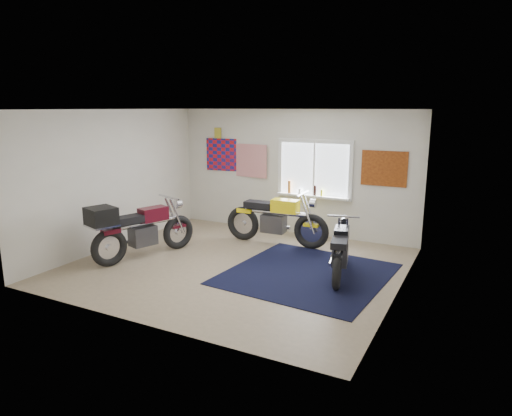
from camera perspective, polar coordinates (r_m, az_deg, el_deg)
The scene contains 10 objects.
ground at distance 8.13m, azimuth -2.39°, elevation -7.19°, with size 5.50×5.50×0.00m, color #9E896B.
room_shell at distance 7.73m, azimuth -2.50°, elevation 4.33°, with size 5.50×5.50×5.50m.
navy_rug at distance 7.77m, azimuth 6.44°, elevation -8.17°, with size 2.50×2.60×0.01m, color black.
window_assembly at distance 9.79m, azimuth 7.30°, elevation 4.36°, with size 1.66×0.17×1.26m.
oil_bottles at distance 9.87m, azimuth 5.75°, elevation 2.36°, with size 0.80×0.07×0.28m.
flag_display at distance 10.77m, azimuth -4.79°, elevation 9.33°, with size 1.60×0.10×1.17m.
triumph_poster at distance 9.38m, azimuth 15.72°, elevation 4.77°, with size 0.90×0.03×0.70m, color #A54C14.
yellow_triumph at distance 9.24m, azimuth 2.48°, elevation -1.59°, with size 2.21×0.66×1.11m.
black_chrome_bike at distance 7.67m, azimuth 10.48°, elevation -5.44°, with size 0.62×1.77×0.92m.
maroon_tourer at distance 8.59m, azimuth -14.70°, elevation -2.58°, with size 1.03×2.10×1.08m.
Camera 1 is at (3.80, -6.64, 2.74)m, focal length 32.00 mm.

